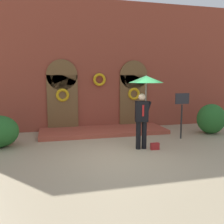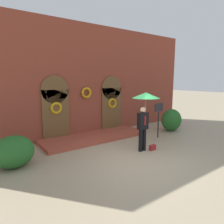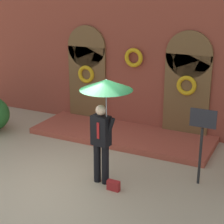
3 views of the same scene
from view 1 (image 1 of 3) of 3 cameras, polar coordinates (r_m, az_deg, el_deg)
The scene contains 6 objects.
ground_plane at distance 7.61m, azimuth 3.01°, elevation -9.75°, with size 80.00×80.00×0.00m, color tan.
building_facade at distance 11.28m, azimuth -3.22°, elevation 9.85°, with size 14.00×2.30×5.60m.
person_with_umbrella at distance 7.98m, azimuth 7.54°, elevation 5.03°, with size 1.10×1.10×2.36m.
handbag at distance 8.20m, azimuth 9.77°, elevation -7.72°, with size 0.28×0.12×0.22m, color maroon.
sign_post at distance 9.66m, azimuth 15.68°, elevation 0.85°, with size 0.56×0.06×1.72m.
shrub_right at distance 11.03m, azimuth 21.73°, elevation -1.45°, with size 1.19×1.03×1.22m, color #235B23.
Camera 1 is at (-2.16, -6.91, 2.33)m, focal length 40.00 mm.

